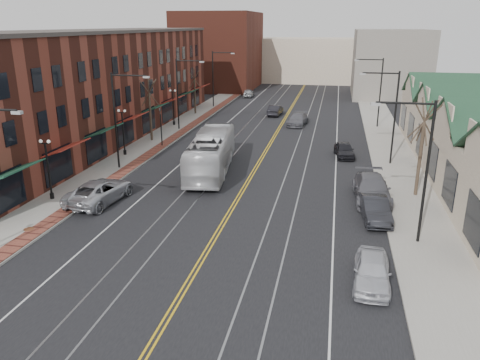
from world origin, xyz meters
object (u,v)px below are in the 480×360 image
at_px(parked_suv, 100,191).
at_px(parked_car_d, 344,150).
at_px(parked_car_c, 372,189).
at_px(transit_bus, 211,153).
at_px(parked_car_b, 375,209).
at_px(parked_car_a, 372,271).

height_order(parked_suv, parked_car_d, parked_suv).
distance_m(parked_car_c, parked_car_d, 11.46).
relative_size(transit_bus, parked_car_d, 2.95).
height_order(transit_bus, parked_car_c, transit_bus).
bearing_deg(parked_car_c, parked_car_b, -92.66).
distance_m(parked_car_a, parked_car_d, 22.94).
distance_m(parked_suv, parked_car_b, 18.61).
bearing_deg(parked_car_a, parked_suv, 160.38).
bearing_deg(transit_bus, parked_car_b, 141.91).
bearing_deg(transit_bus, parked_car_c, 154.76).
distance_m(transit_bus, parked_car_b, 14.98).
height_order(parked_car_a, parked_car_d, parked_car_a).
height_order(parked_car_a, parked_car_b, parked_car_b).
xyz_separation_m(transit_bus, parked_car_a, (12.13, -15.84, -0.93)).
bearing_deg(parked_car_a, parked_car_c, 89.75).
xyz_separation_m(parked_car_a, parked_car_d, (-1.14, 22.91, -0.04)).
height_order(transit_bus, parked_car_d, transit_bus).
height_order(parked_car_b, parked_car_d, parked_car_b).
height_order(transit_bus, parked_car_a, transit_bus).
distance_m(transit_bus, parked_car_c, 13.50).
bearing_deg(parked_car_a, parked_car_d, 95.87).
bearing_deg(parked_car_d, transit_bus, -154.94).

